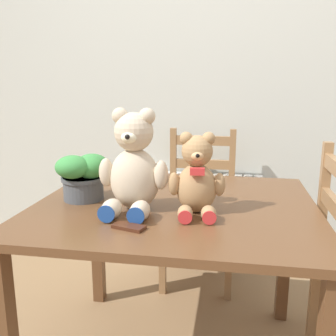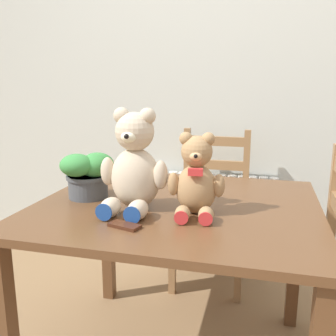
% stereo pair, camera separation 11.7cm
% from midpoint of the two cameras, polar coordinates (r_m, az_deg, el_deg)
% --- Properties ---
extents(wall_back, '(8.00, 0.04, 2.60)m').
position_cam_midpoint_polar(wall_back, '(2.61, 8.79, 13.80)').
color(wall_back, silver).
rests_on(wall_back, ground_plane).
extents(radiator, '(0.90, 0.10, 0.63)m').
position_cam_midpoint_polar(radiator, '(2.71, 7.76, -8.11)').
color(radiator, white).
rests_on(radiator, ground_plane).
extents(dining_table, '(1.13, 0.99, 0.77)m').
position_cam_midpoint_polar(dining_table, '(1.57, 3.56, -9.09)').
color(dining_table, brown).
rests_on(dining_table, ground_plane).
extents(wooden_chair_behind, '(0.43, 0.45, 0.96)m').
position_cam_midpoint_polar(wooden_chair_behind, '(2.42, 8.10, -6.45)').
color(wooden_chair_behind, '#997047').
rests_on(wooden_chair_behind, ground_plane).
extents(teddy_bear_left, '(0.27, 0.27, 0.39)m').
position_cam_midpoint_polar(teddy_bear_left, '(1.42, -2.86, 0.19)').
color(teddy_bear_left, beige).
rests_on(teddy_bear_left, dining_table).
extents(teddy_bear_right, '(0.22, 0.22, 0.31)m').
position_cam_midpoint_polar(teddy_bear_right, '(1.38, 6.73, -1.79)').
color(teddy_bear_right, tan).
rests_on(teddy_bear_right, dining_table).
extents(potted_plant, '(0.21, 0.25, 0.20)m').
position_cam_midpoint_polar(potted_plant, '(1.61, -10.07, -0.64)').
color(potted_plant, '#4C5156').
rests_on(potted_plant, dining_table).
extents(chocolate_bar, '(0.12, 0.08, 0.01)m').
position_cam_midpoint_polar(chocolate_bar, '(1.28, -4.04, -8.78)').
color(chocolate_bar, '#472314').
rests_on(chocolate_bar, dining_table).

